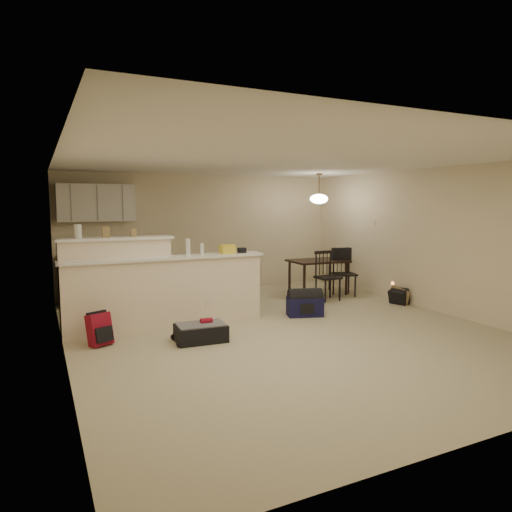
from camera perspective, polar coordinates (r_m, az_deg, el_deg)
room at (r=6.69m, az=3.38°, el=1.13°), size 7.00×7.02×2.50m
breakfast_bar at (r=7.07m, az=-13.24°, el=-3.99°), size 3.08×0.58×1.39m
upper_cabinets at (r=9.20m, az=-19.35°, el=6.30°), size 1.40×0.34×0.70m
kitchen_counter at (r=9.20m, az=-17.69°, el=-2.71°), size 1.80×0.60×0.90m
thermostat at (r=9.65m, az=14.50°, el=4.08°), size 0.02×0.12×0.12m
jar at (r=6.97m, az=-21.36°, el=2.89°), size 0.10×0.10×0.20m
cereal_box at (r=7.01m, az=-18.26°, el=2.87°), size 0.10×0.07×0.16m
small_box at (r=7.07m, az=-15.03°, el=2.84°), size 0.08×0.06×0.12m
bottle_a at (r=7.06m, az=-8.50°, el=1.11°), size 0.07×0.07×0.26m
bottle_b at (r=7.13m, az=-6.77°, el=0.87°), size 0.06×0.06×0.18m
bag_lump at (r=7.28m, az=-3.60°, el=0.86°), size 0.22×0.18×0.14m
pouch at (r=7.39m, az=-1.77°, el=0.71°), size 0.12×0.10×0.08m
dining_table at (r=9.55m, az=7.75°, el=-1.01°), size 1.18×0.80×0.72m
pendant_lamp at (r=9.47m, az=7.88°, el=7.14°), size 0.36×0.36×0.62m
dining_chair_near at (r=9.00m, az=9.00°, el=-2.49°), size 0.42×0.40×0.96m
dining_chair_far at (r=9.49m, az=10.99°, el=-2.07°), size 0.50×0.48×0.96m
suitcase at (r=6.39m, az=-6.91°, el=-9.53°), size 0.71×0.48×0.23m
red_backpack at (r=6.49m, az=-18.98°, el=-8.68°), size 0.33×0.27×0.43m
navy_duffel at (r=7.77m, az=6.13°, el=-6.29°), size 0.66×0.48×0.32m
black_daypack at (r=9.02m, az=17.46°, el=-4.88°), size 0.31×0.37×0.28m
cardboard_sheet at (r=9.02m, az=17.46°, el=-4.79°), size 0.11×0.40×0.31m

